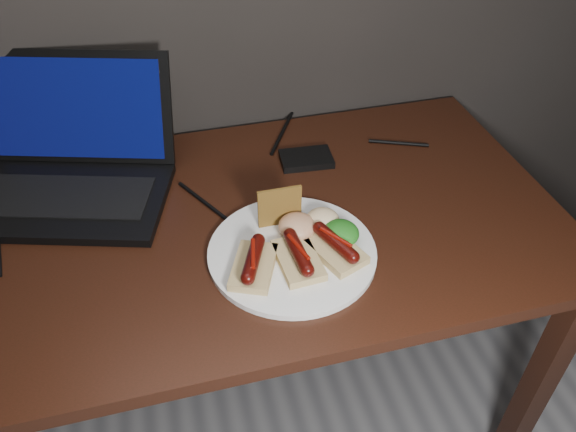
% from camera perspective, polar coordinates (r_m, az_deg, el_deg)
% --- Properties ---
extents(desk, '(1.40, 0.70, 0.75)m').
position_cam_1_polar(desk, '(1.18, -7.11, -4.09)').
color(desk, black).
rests_on(desk, ground).
extents(laptop, '(0.49, 0.44, 0.25)m').
position_cam_1_polar(laptop, '(1.26, -21.25, 4.83)').
color(laptop, black).
rests_on(laptop, desk).
extents(hard_drive, '(0.12, 0.09, 0.02)m').
position_cam_1_polar(hard_drive, '(1.28, 1.87, 5.83)').
color(hard_drive, black).
rests_on(hard_drive, desk).
extents(desk_cables, '(0.96, 0.44, 0.01)m').
position_cam_1_polar(desk_cables, '(1.24, -6.73, 4.14)').
color(desk_cables, black).
rests_on(desk_cables, desk).
extents(plate, '(0.36, 0.36, 0.01)m').
position_cam_1_polar(plate, '(1.04, 0.42, -3.70)').
color(plate, white).
rests_on(plate, desk).
extents(bread_sausage_left, '(0.11, 0.13, 0.04)m').
position_cam_1_polar(bread_sausage_left, '(0.99, -3.53, -4.81)').
color(bread_sausage_left, '#DAC080').
rests_on(bread_sausage_left, plate).
extents(bread_sausage_center, '(0.08, 0.12, 0.04)m').
position_cam_1_polar(bread_sausage_center, '(1.00, 1.05, -4.13)').
color(bread_sausage_center, '#DAC080').
rests_on(bread_sausage_center, plate).
extents(bread_sausage_right, '(0.11, 0.13, 0.04)m').
position_cam_1_polar(bread_sausage_right, '(1.03, 4.82, -3.14)').
color(bread_sausage_right, '#DAC080').
rests_on(bread_sausage_right, plate).
extents(crispbread, '(0.09, 0.01, 0.08)m').
position_cam_1_polar(crispbread, '(1.07, -0.85, 0.96)').
color(crispbread, olive).
rests_on(crispbread, plate).
extents(salad_greens, '(0.07, 0.07, 0.04)m').
position_cam_1_polar(salad_greens, '(1.05, 5.36, -1.75)').
color(salad_greens, '#145D12').
rests_on(salad_greens, plate).
extents(salsa_mound, '(0.07, 0.07, 0.04)m').
position_cam_1_polar(salsa_mound, '(1.06, 0.94, -1.05)').
color(salsa_mound, maroon).
rests_on(salsa_mound, plate).
extents(coleslaw_mound, '(0.06, 0.06, 0.04)m').
position_cam_1_polar(coleslaw_mound, '(1.08, 3.54, -0.37)').
color(coleslaw_mound, white).
rests_on(coleslaw_mound, plate).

